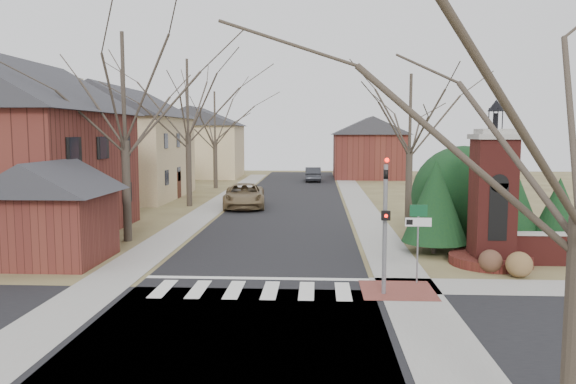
# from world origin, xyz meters

# --- Properties ---
(ground) EXTENTS (120.00, 120.00, 0.00)m
(ground) POSITION_xyz_m (0.00, 0.00, 0.00)
(ground) COLOR brown
(ground) RESTS_ON ground
(main_street) EXTENTS (8.00, 70.00, 0.01)m
(main_street) POSITION_xyz_m (0.00, 22.00, 0.01)
(main_street) COLOR black
(main_street) RESTS_ON ground
(cross_street) EXTENTS (120.00, 8.00, 0.01)m
(cross_street) POSITION_xyz_m (0.00, -3.00, 0.01)
(cross_street) COLOR black
(cross_street) RESTS_ON ground
(crosswalk_zone) EXTENTS (8.00, 2.20, 0.02)m
(crosswalk_zone) POSITION_xyz_m (0.00, 0.80, 0.01)
(crosswalk_zone) COLOR silver
(crosswalk_zone) RESTS_ON ground
(stop_bar) EXTENTS (8.00, 0.35, 0.02)m
(stop_bar) POSITION_xyz_m (0.00, 2.30, 0.01)
(stop_bar) COLOR silver
(stop_bar) RESTS_ON ground
(sidewalk_right_main) EXTENTS (2.00, 60.00, 0.02)m
(sidewalk_right_main) POSITION_xyz_m (5.20, 22.00, 0.01)
(sidewalk_right_main) COLOR gray
(sidewalk_right_main) RESTS_ON ground
(sidewalk_left) EXTENTS (2.00, 60.00, 0.02)m
(sidewalk_left) POSITION_xyz_m (-5.20, 22.00, 0.01)
(sidewalk_left) COLOR gray
(sidewalk_left) RESTS_ON ground
(curb_apron) EXTENTS (2.40, 2.40, 0.02)m
(curb_apron) POSITION_xyz_m (4.80, 1.00, 0.01)
(curb_apron) COLOR brown
(curb_apron) RESTS_ON ground
(traffic_signal_pole) EXTENTS (0.28, 0.41, 4.50)m
(traffic_signal_pole) POSITION_xyz_m (4.30, 0.57, 2.59)
(traffic_signal_pole) COLOR slate
(traffic_signal_pole) RESTS_ON ground
(sign_post) EXTENTS (0.90, 0.07, 2.75)m
(sign_post) POSITION_xyz_m (5.59, 1.99, 1.95)
(sign_post) COLOR slate
(sign_post) RESTS_ON ground
(brick_gate_monument) EXTENTS (3.20, 3.20, 6.47)m
(brick_gate_monument) POSITION_xyz_m (9.00, 4.99, 2.17)
(brick_gate_monument) COLOR #5C1F1B
(brick_gate_monument) RESTS_ON ground
(house_brick_left) EXTENTS (9.80, 11.80, 9.42)m
(house_brick_left) POSITION_xyz_m (-13.01, 9.99, 4.66)
(house_brick_left) COLOR #5E281F
(house_brick_left) RESTS_ON ground
(house_stucco_left) EXTENTS (9.80, 12.80, 9.28)m
(house_stucco_left) POSITION_xyz_m (-13.50, 27.00, 4.59)
(house_stucco_left) COLOR beige
(house_stucco_left) RESTS_ON ground
(garage_left) EXTENTS (4.80, 4.80, 4.29)m
(garage_left) POSITION_xyz_m (-8.52, 4.49, 2.24)
(garage_left) COLOR #5E281F
(garage_left) RESTS_ON ground
(house_distant_left) EXTENTS (10.80, 8.80, 8.53)m
(house_distant_left) POSITION_xyz_m (-12.01, 48.00, 4.25)
(house_distant_left) COLOR beige
(house_distant_left) RESTS_ON ground
(house_distant_right) EXTENTS (8.80, 8.80, 7.30)m
(house_distant_right) POSITION_xyz_m (7.99, 47.99, 3.65)
(house_distant_right) COLOR #5E281F
(house_distant_right) RESTS_ON ground
(evergreen_near) EXTENTS (2.80, 2.80, 4.10)m
(evergreen_near) POSITION_xyz_m (7.20, 7.00, 2.30)
(evergreen_near) COLOR #473D33
(evergreen_near) RESTS_ON ground
(evergreen_mid) EXTENTS (3.40, 3.40, 4.70)m
(evergreen_mid) POSITION_xyz_m (10.50, 8.20, 2.60)
(evergreen_mid) COLOR #473D33
(evergreen_mid) RESTS_ON ground
(evergreen_far) EXTENTS (2.40, 2.40, 3.30)m
(evergreen_far) POSITION_xyz_m (12.50, 7.20, 1.90)
(evergreen_far) COLOR #473D33
(evergreen_far) RESTS_ON ground
(evergreen_mass) EXTENTS (4.80, 4.80, 4.80)m
(evergreen_mass) POSITION_xyz_m (9.00, 9.50, 2.40)
(evergreen_mass) COLOR black
(evergreen_mass) RESTS_ON ground
(bare_tree_0) EXTENTS (8.05, 8.05, 11.15)m
(bare_tree_0) POSITION_xyz_m (-7.00, 9.00, 7.70)
(bare_tree_0) COLOR #473D33
(bare_tree_0) RESTS_ON ground
(bare_tree_1) EXTENTS (8.40, 8.40, 11.64)m
(bare_tree_1) POSITION_xyz_m (-7.00, 22.00, 8.03)
(bare_tree_1) COLOR #473D33
(bare_tree_1) RESTS_ON ground
(bare_tree_2) EXTENTS (7.35, 7.35, 10.19)m
(bare_tree_2) POSITION_xyz_m (-7.50, 35.00, 7.03)
(bare_tree_2) COLOR #473D33
(bare_tree_2) RESTS_ON ground
(bare_tree_3) EXTENTS (7.00, 7.00, 9.70)m
(bare_tree_3) POSITION_xyz_m (7.50, 16.00, 6.69)
(bare_tree_3) COLOR #473D33
(bare_tree_3) RESTS_ON ground
(pickup_truck) EXTENTS (3.36, 6.24, 1.66)m
(pickup_truck) POSITION_xyz_m (-2.98, 21.40, 0.83)
(pickup_truck) COLOR brown
(pickup_truck) RESTS_ON ground
(distant_car) EXTENTS (1.77, 4.72, 1.54)m
(distant_car) POSITION_xyz_m (1.60, 42.87, 0.77)
(distant_car) COLOR #2E3035
(distant_car) RESTS_ON ground
(dry_shrub_left) EXTENTS (0.87, 0.87, 0.87)m
(dry_shrub_left) POSITION_xyz_m (8.60, 3.66, 0.43)
(dry_shrub_left) COLOR brown
(dry_shrub_left) RESTS_ON ground
(dry_shrub_right) EXTENTS (0.94, 0.94, 0.94)m
(dry_shrub_right) POSITION_xyz_m (9.42, 3.00, 0.47)
(dry_shrub_right) COLOR brown
(dry_shrub_right) RESTS_ON ground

